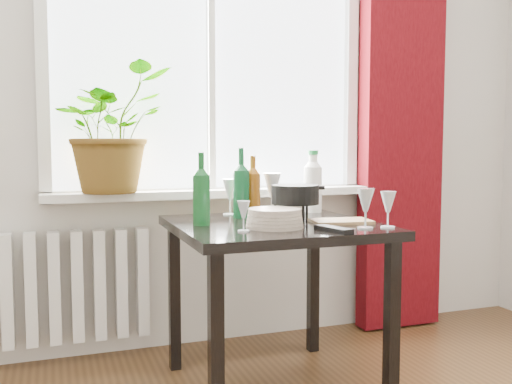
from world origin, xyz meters
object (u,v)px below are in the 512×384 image
object	(u,v)px
wineglass_front_left	(244,216)
wine_bottle_left	(201,188)
table	(274,244)
wineglass_back_left	(230,197)
plate_stack	(275,218)
wine_bottle_right	(241,183)
wineglass_back_center	(272,193)
radiator	(66,287)
wineglass_front_right	(366,208)
cleaning_bottle	(313,180)
fondue_pot	(295,203)
bottle_amber	(253,185)
cutting_board	(341,221)
potted_plant	(110,129)
tv_remote	(333,229)
wineglass_far_right	(388,209)

from	to	relation	value
wineglass_front_left	wine_bottle_left	bearing A→B (deg)	114.08
table	wineglass_back_left	world-z (taller)	wineglass_back_left
table	plate_stack	bearing A→B (deg)	-110.32
wine_bottle_right	wineglass_back_center	size ratio (longest dim) A/B	1.56
wineglass_front_left	table	bearing A→B (deg)	44.88
radiator	wineglass_front_right	xyz separation A→B (m)	(1.13, -0.92, 0.44)
cleaning_bottle	fondue_pot	world-z (taller)	cleaning_bottle
bottle_amber	cutting_board	world-z (taller)	bottle_amber
potted_plant	wineglass_back_center	bearing A→B (deg)	-22.97
wineglass_back_center	wineglass_back_left	bearing A→B (deg)	157.54
tv_remote	wineglass_back_center	bearing A→B (deg)	79.52
cleaning_bottle	wineglass_back_left	xyz separation A→B (m)	(-0.43, 0.02, -0.07)
wineglass_front_left	plate_stack	xyz separation A→B (m)	(0.15, 0.06, -0.02)
radiator	table	bearing A→B (deg)	-36.54
cleaning_bottle	wineglass_front_left	xyz separation A→B (m)	(-0.53, -0.51, -0.10)
plate_stack	cutting_board	size ratio (longest dim) A/B	0.94
radiator	wine_bottle_left	size ratio (longest dim) A/B	2.59
table	fondue_pot	size ratio (longest dim) A/B	3.55
cleaning_bottle	fondue_pot	distance (m)	0.39
radiator	fondue_pot	distance (m)	1.22
wineglass_front_right	wineglass_far_right	bearing A→B (deg)	-6.45
potted_plant	wineglass_front_right	xyz separation A→B (m)	(0.91, -0.84, -0.33)
wineglass_back_left	cutting_board	xyz separation A→B (m)	(0.37, -0.43, -0.08)
radiator	plate_stack	size ratio (longest dim) A/B	3.41
cleaning_bottle	bottle_amber	bearing A→B (deg)	-168.68
table	wineglass_front_left	xyz separation A→B (m)	(-0.21, -0.21, 0.15)
wineglass_back_center	wineglass_back_left	distance (m)	0.20
wineglass_front_right	wineglass_back_center	xyz separation A→B (m)	(-0.19, 0.54, 0.02)
wine_bottle_left	plate_stack	bearing A→B (deg)	-34.55
potted_plant	wine_bottle_right	distance (m)	0.69
radiator	potted_plant	xyz separation A→B (m)	(0.22, -0.08, 0.77)
bottle_amber	fondue_pot	size ratio (longest dim) A/B	1.23
cleaning_bottle	wineglass_front_left	distance (m)	0.74
wineglass_front_right	wineglass_front_left	distance (m)	0.49
wineglass_front_left	tv_remote	world-z (taller)	wineglass_front_left
cleaning_bottle	plate_stack	size ratio (longest dim) A/B	1.36
plate_stack	fondue_pot	xyz separation A→B (m)	(0.15, 0.14, 0.04)
radiator	cleaning_bottle	size ratio (longest dim) A/B	2.51
wineglass_far_right	wineglass_back_left	size ratio (longest dim) A/B	0.85
wine_bottle_left	wine_bottle_right	world-z (taller)	wine_bottle_right
bottle_amber	plate_stack	world-z (taller)	bottle_amber
wineglass_front_right	tv_remote	distance (m)	0.18
wineglass_back_left	tv_remote	bearing A→B (deg)	-71.35
potted_plant	wineglass_front_left	bearing A→B (deg)	-60.80
cleaning_bottle	tv_remote	world-z (taller)	cleaning_bottle
tv_remote	radiator	bearing A→B (deg)	121.72
wineglass_far_right	plate_stack	bearing A→B (deg)	159.94
table	wineglass_front_right	bearing A→B (deg)	-46.36
potted_plant	fondue_pot	world-z (taller)	potted_plant
wineglass_far_right	wine_bottle_left	bearing A→B (deg)	154.05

